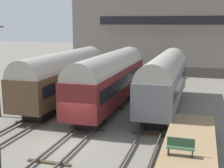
# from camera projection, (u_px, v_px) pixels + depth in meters

# --- Properties ---
(ground_plane) EXTENTS (200.00, 200.00, 0.00)m
(ground_plane) POSITION_uv_depth(u_px,v_px,m) (71.00, 144.00, 20.30)
(ground_plane) COLOR #6B665B
(track_left) EXTENTS (2.60, 60.00, 0.26)m
(track_left) POSITION_uv_depth(u_px,v_px,m) (8.00, 135.00, 21.59)
(track_left) COLOR #4C4742
(track_left) RESTS_ON ground
(track_middle) EXTENTS (2.60, 60.00, 0.26)m
(track_middle) POSITION_uv_depth(u_px,v_px,m) (71.00, 142.00, 20.27)
(track_middle) COLOR #4C4742
(track_middle) RESTS_ON ground
(track_right) EXTENTS (2.60, 60.00, 0.26)m
(track_right) POSITION_uv_depth(u_px,v_px,m) (143.00, 150.00, 18.95)
(track_right) COLOR #4C4742
(track_right) RESTS_ON ground
(train_car_brown) EXTENTS (3.07, 15.18, 5.08)m
(train_car_brown) POSITION_uv_depth(u_px,v_px,m) (64.00, 75.00, 29.85)
(train_car_brown) COLOR black
(train_car_brown) RESTS_ON ground
(train_car_maroon) EXTENTS (2.97, 15.77, 5.16)m
(train_car_maroon) POSITION_uv_depth(u_px,v_px,m) (110.00, 77.00, 28.13)
(train_car_maroon) COLOR black
(train_car_maroon) RESTS_ON ground
(train_car_grey) EXTENTS (2.92, 15.23, 5.04)m
(train_car_grey) POSITION_uv_depth(u_px,v_px,m) (165.00, 78.00, 28.18)
(train_car_grey) COLOR black
(train_car_grey) RESTS_ON ground
(station_platform) EXTENTS (2.89, 12.93, 1.09)m
(station_platform) POSITION_uv_depth(u_px,v_px,m) (189.00, 149.00, 16.90)
(station_platform) COLOR #8C704C
(station_platform) RESTS_ON ground
(bench) EXTENTS (1.40, 0.40, 0.91)m
(bench) POSITION_uv_depth(u_px,v_px,m) (181.00, 146.00, 15.83)
(bench) COLOR #2D4C33
(bench) RESTS_ON station_platform
(warehouse_building) EXTENTS (30.55, 10.13, 14.84)m
(warehouse_building) POSITION_uv_depth(u_px,v_px,m) (174.00, 25.00, 49.41)
(warehouse_building) COLOR #46403A
(warehouse_building) RESTS_ON ground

